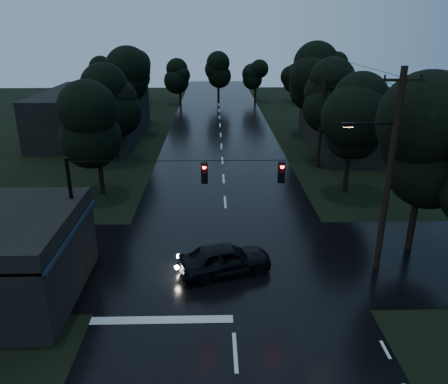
{
  "coord_description": "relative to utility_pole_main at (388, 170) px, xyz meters",
  "views": [
    {
      "loc": [
        -0.73,
        -8.27,
        11.65
      ],
      "look_at": [
        -0.21,
        14.13,
        3.04
      ],
      "focal_mm": 35.0,
      "sensor_mm": 36.0,
      "label": 1
    }
  ],
  "objects": [
    {
      "name": "car",
      "position": [
        -7.65,
        -0.24,
        -4.47
      ],
      "size": [
        4.96,
        3.11,
        1.57
      ],
      "primitive_type": "imported",
      "rotation": [
        0.0,
        0.0,
        1.86
      ],
      "color": "black",
      "rests_on": "ground"
    },
    {
      "name": "tree_right_b",
      "position": [
        2.19,
        19.0,
        0.74
      ],
      "size": [
        4.48,
        4.48,
        9.44
      ],
      "color": "black",
      "rests_on": "ground"
    },
    {
      "name": "tree_right_c",
      "position": [
        2.79,
        29.0,
        1.11
      ],
      "size": [
        4.76,
        4.76,
        10.03
      ],
      "color": "black",
      "rests_on": "ground"
    },
    {
      "name": "tree_left_c",
      "position": [
        -17.61,
        29.0,
        0.74
      ],
      "size": [
        4.48,
        4.48,
        9.44
      ],
      "color": "black",
      "rests_on": "ground"
    },
    {
      "name": "tree_right_a",
      "position": [
        1.59,
        11.0,
        0.36
      ],
      "size": [
        4.2,
        4.2,
        8.85
      ],
      "color": "black",
      "rests_on": "ground"
    },
    {
      "name": "building_far_left",
      "position": [
        -21.41,
        29.0,
        -2.76
      ],
      "size": [
        10.0,
        16.0,
        5.0
      ],
      "primitive_type": "cube",
      "color": "black",
      "rests_on": "ground"
    },
    {
      "name": "tree_corner_near",
      "position": [
        2.59,
        2.0,
        0.74
      ],
      "size": [
        4.48,
        4.48,
        9.44
      ],
      "color": "black",
      "rests_on": "ground"
    },
    {
      "name": "anchor_pole_left",
      "position": [
        -14.91,
        0.0,
        -2.26
      ],
      "size": [
        0.18,
        0.18,
        6.0
      ],
      "primitive_type": "cylinder",
      "color": "black",
      "rests_on": "ground"
    },
    {
      "name": "utility_pole_far",
      "position": [
        0.89,
        17.0,
        -1.38
      ],
      "size": [
        2.0,
        0.3,
        7.5
      ],
      "color": "black",
      "rests_on": "ground"
    },
    {
      "name": "tree_left_b",
      "position": [
        -17.01,
        19.0,
        0.36
      ],
      "size": [
        4.2,
        4.2,
        8.85
      ],
      "color": "black",
      "rests_on": "ground"
    },
    {
      "name": "building_far_right",
      "position": [
        6.59,
        23.0,
        -3.06
      ],
      "size": [
        10.0,
        14.0,
        4.4
      ],
      "primitive_type": "cube",
      "color": "black",
      "rests_on": "ground"
    },
    {
      "name": "tree_left_a",
      "position": [
        -16.41,
        11.0,
        -0.02
      ],
      "size": [
        3.92,
        3.92,
        8.26
      ],
      "color": "black",
      "rests_on": "ground"
    },
    {
      "name": "main_road",
      "position": [
        -7.41,
        19.0,
        -5.26
      ],
      "size": [
        12.0,
        120.0,
        0.02
      ],
      "primitive_type": "cube",
      "color": "black",
      "rests_on": "ground"
    },
    {
      "name": "span_signals",
      "position": [
        -6.85,
        -0.01,
        -0.01
      ],
      "size": [
        15.0,
        0.37,
        1.12
      ],
      "color": "black",
      "rests_on": "ground"
    },
    {
      "name": "utility_pole_main",
      "position": [
        0.0,
        0.0,
        0.0
      ],
      "size": [
        3.5,
        0.3,
        10.0
      ],
      "color": "black",
      "rests_on": "ground"
    },
    {
      "name": "cross_street",
      "position": [
        -7.41,
        1.0,
        -5.26
      ],
      "size": [
        60.0,
        9.0,
        0.02
      ],
      "primitive_type": "cube",
      "color": "black",
      "rests_on": "ground"
    }
  ]
}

